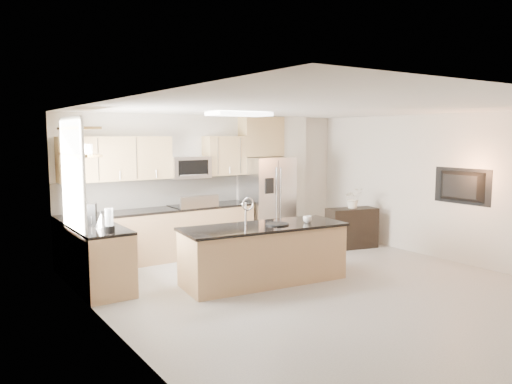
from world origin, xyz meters
TOP-DOWN VIEW (x-y plane):
  - floor at (0.00, 0.00)m, footprint 6.50×6.50m
  - ceiling at (0.00, 0.00)m, footprint 6.00×6.50m
  - wall_back at (0.00, 3.25)m, footprint 6.00×0.02m
  - wall_left at (-3.00, 0.00)m, footprint 0.02×6.50m
  - wall_right at (3.00, 0.00)m, footprint 0.02×6.50m
  - back_counter at (-1.23, 2.93)m, footprint 3.55×0.66m
  - left_counter at (-2.67, 1.85)m, footprint 0.66×1.50m
  - range at (-0.60, 2.92)m, footprint 0.76×0.64m
  - upper_cabinets at (-1.30, 3.09)m, footprint 3.50×0.33m
  - microwave at (-0.60, 3.04)m, footprint 0.76×0.40m
  - refrigerator at (1.06, 2.87)m, footprint 0.92×0.78m
  - partition_column at (1.82, 3.10)m, footprint 0.60×0.30m
  - window at (-2.98, 1.85)m, footprint 0.04×1.15m
  - shelf_lower at (-2.85, 1.95)m, footprint 0.30×1.20m
  - shelf_upper at (-2.85, 1.95)m, footprint 0.30×1.20m
  - ceiling_fixture at (-0.40, 1.60)m, footprint 1.00×0.50m
  - island at (-0.49, 0.78)m, footprint 2.61×1.19m
  - credenza at (2.28, 1.70)m, footprint 1.06×0.63m
  - cup at (0.21, 0.59)m, footprint 0.16×0.16m
  - platter at (-0.29, 0.70)m, footprint 0.40×0.40m
  - blender at (-2.67, 1.26)m, footprint 0.15×0.15m
  - kettle at (-2.63, 1.77)m, footprint 0.18×0.18m
  - coffee_maker at (-2.69, 2.05)m, footprint 0.23×0.25m
  - bowl at (-2.85, 2.19)m, footprint 0.40×0.40m
  - flower_vase at (2.31, 1.71)m, footprint 0.66×0.61m
  - television at (2.91, -0.20)m, footprint 0.14×1.08m

SIDE VIEW (x-z plane):
  - floor at x=0.00m, z-range 0.00..0.00m
  - credenza at x=2.28m, z-range 0.00..0.79m
  - island at x=-0.49m, z-range -0.21..1.09m
  - left_counter at x=-2.67m, z-range 0.00..0.92m
  - back_counter at x=-1.23m, z-range -0.25..1.19m
  - range at x=-0.60m, z-range -0.10..1.04m
  - platter at x=-0.29m, z-range 0.87..0.89m
  - refrigerator at x=1.06m, z-range 0.00..1.78m
  - cup at x=0.21m, z-range 0.87..0.98m
  - kettle at x=-2.63m, z-range 0.91..1.14m
  - blender at x=-2.67m, z-range 0.90..1.23m
  - coffee_maker at x=-2.69m, z-range 0.91..1.22m
  - flower_vase at x=2.31m, z-range 0.79..1.39m
  - wall_back at x=0.00m, z-range 0.00..2.60m
  - wall_left at x=-3.00m, z-range 0.00..2.60m
  - wall_right at x=3.00m, z-range 0.00..2.60m
  - partition_column at x=1.82m, z-range 0.00..2.60m
  - television at x=2.91m, z-range 1.04..1.66m
  - microwave at x=-0.60m, z-range 1.43..1.83m
  - window at x=-2.98m, z-range 0.83..2.47m
  - upper_cabinets at x=-1.30m, z-range 1.45..2.20m
  - shelf_lower at x=-2.85m, z-range 1.93..1.97m
  - shelf_upper at x=-2.85m, z-range 2.30..2.34m
  - bowl at x=-2.85m, z-range 2.34..2.42m
  - ceiling_fixture at x=-0.40m, z-range 2.53..2.59m
  - ceiling at x=0.00m, z-range 2.59..2.61m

